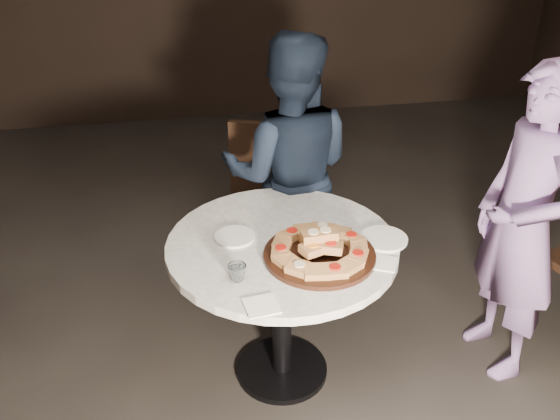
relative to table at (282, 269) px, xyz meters
name	(u,v)px	position (x,y,z in m)	size (l,w,h in m)	color
floor	(315,385)	(0.14, -0.11, -0.60)	(7.00, 7.00, 0.00)	black
table	(282,269)	(0.00, 0.00, 0.00)	(1.22, 1.22, 0.74)	black
serving_board	(319,255)	(0.13, -0.13, 0.15)	(0.46, 0.46, 0.02)	black
focaccia_pile	(320,246)	(0.13, -0.13, 0.19)	(0.41, 0.40, 0.11)	#A77140
plate_left	(235,237)	(-0.19, 0.07, 0.14)	(0.17, 0.17, 0.01)	white
plate_right	(384,239)	(0.43, -0.06, 0.14)	(0.20, 0.20, 0.01)	white
water_glass	(237,273)	(-0.22, -0.23, 0.17)	(0.07, 0.07, 0.07)	silver
napkin_near	(261,306)	(-0.15, -0.41, 0.14)	(0.12, 0.12, 0.01)	white
napkin_far	(383,263)	(0.37, -0.22, 0.14)	(0.11, 0.11, 0.01)	white
chair_far	(271,176)	(0.12, 1.04, -0.08)	(0.54, 0.55, 0.90)	black
diner_navy	(289,173)	(0.15, 0.64, 0.13)	(0.71, 0.55, 1.46)	black
diner_teal	(522,227)	(1.05, -0.07, 0.15)	(0.54, 0.36, 1.49)	slate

